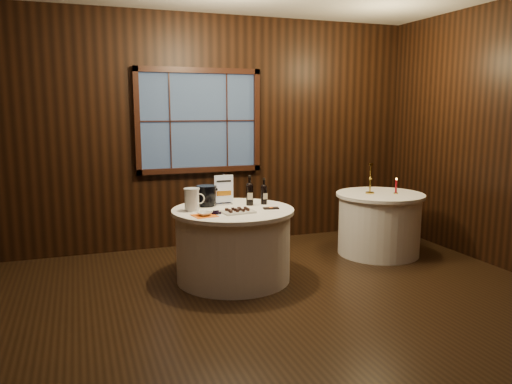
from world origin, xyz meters
name	(u,v)px	position (x,y,z in m)	size (l,w,h in m)	color
ground	(267,315)	(0.00, 0.00, 0.00)	(6.00, 6.00, 0.00)	black
back_wall	(199,129)	(0.00, 2.48, 1.54)	(6.00, 0.10, 3.00)	black
main_table	(233,244)	(0.00, 1.00, 0.39)	(1.28, 1.28, 0.77)	white
side_table	(379,223)	(2.00, 1.30, 0.39)	(1.08, 1.08, 0.77)	white
sign_stand	(224,194)	(-0.03, 1.25, 0.89)	(0.21, 0.10, 0.34)	#B5B5BC
port_bottle_left	(250,192)	(0.23, 1.13, 0.91)	(0.08, 0.09, 0.33)	black
port_bottle_right	(264,193)	(0.40, 1.13, 0.90)	(0.07, 0.07, 0.29)	black
ice_bucket	(207,195)	(-0.22, 1.24, 0.89)	(0.22, 0.22, 0.22)	black
chocolate_plate	(238,211)	(-0.01, 0.79, 0.79)	(0.34, 0.24, 0.05)	white
chocolate_box	(271,208)	(0.37, 0.86, 0.78)	(0.16, 0.08, 0.01)	black
grape_bunch	(216,212)	(-0.24, 0.80, 0.79)	(0.16, 0.07, 0.04)	black
glass_pitcher	(192,199)	(-0.42, 1.05, 0.89)	(0.22, 0.16, 0.23)	white
orange_napkin	(204,216)	(-0.37, 0.76, 0.77)	(0.22, 0.22, 0.00)	orange
cracker_bowl	(204,214)	(-0.37, 0.76, 0.79)	(0.14, 0.14, 0.03)	white
brass_candlestick	(370,183)	(1.87, 1.33, 0.91)	(0.11, 0.11, 0.38)	gold
red_candle	(396,188)	(2.16, 1.21, 0.85)	(0.05, 0.05, 0.20)	gold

